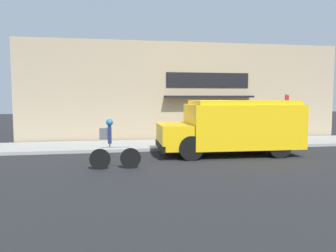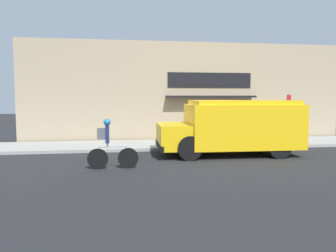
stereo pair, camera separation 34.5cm
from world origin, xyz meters
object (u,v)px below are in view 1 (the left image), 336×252
Objects in this scene: cyclist at (111,144)px; trash_bin at (216,131)px; school_bus at (234,126)px; stop_sign_post at (286,110)px.

cyclist is 1.76× the size of trash_bin.
school_bus is 3.33m from trash_bin.
stop_sign_post is 2.50× the size of trash_bin.
school_bus is 3.43× the size of cyclist.
stop_sign_post is 3.51m from trash_bin.
cyclist reaches higher than trash_bin.
school_bus is 5.27m from cyclist.
trash_bin is (-2.99, 1.46, -1.10)m from stop_sign_post.
school_bus is at bearing -151.37° from stop_sign_post.
trash_bin is at bearing 45.60° from cyclist.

